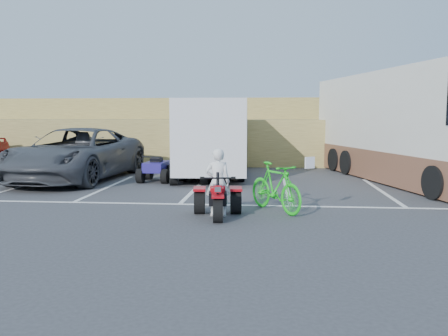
# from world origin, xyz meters

# --- Properties ---
(ground) EXTENTS (100.00, 100.00, 0.00)m
(ground) POSITION_xyz_m (0.00, 0.00, 0.00)
(ground) COLOR #39393C
(ground) RESTS_ON ground
(parking_stripes) EXTENTS (28.00, 5.16, 0.01)m
(parking_stripes) POSITION_xyz_m (0.87, 4.07, 0.00)
(parking_stripes) COLOR white
(parking_stripes) RESTS_ON ground
(grass_embankment) EXTENTS (40.00, 8.50, 3.10)m
(grass_embankment) POSITION_xyz_m (0.00, 15.48, 1.42)
(grass_embankment) COLOR olive
(grass_embankment) RESTS_ON ground
(red_trike_atv) EXTENTS (1.22, 1.53, 0.93)m
(red_trike_atv) POSITION_xyz_m (1.09, 0.99, 0.00)
(red_trike_atv) COLOR #9F0911
(red_trike_atv) RESTS_ON ground
(rider) EXTENTS (0.57, 0.41, 1.47)m
(rider) POSITION_xyz_m (1.07, 1.14, 0.73)
(rider) COLOR white
(rider) RESTS_ON ground
(green_dirt_bike) EXTENTS (1.50, 1.81, 1.11)m
(green_dirt_bike) POSITION_xyz_m (2.32, 1.73, 0.56)
(green_dirt_bike) COLOR #14BF19
(green_dirt_bike) RESTS_ON ground
(grey_pickup) EXTENTS (3.38, 6.51, 1.75)m
(grey_pickup) POSITION_xyz_m (-4.32, 6.53, 0.88)
(grey_pickup) COLOR #404146
(grey_pickup) RESTS_ON ground
(cargo_trailer) EXTENTS (2.56, 5.86, 2.69)m
(cargo_trailer) POSITION_xyz_m (0.23, 8.01, 1.46)
(cargo_trailer) COLOR silver
(cargo_trailer) RESTS_ON ground
(rv_motorhome) EXTENTS (4.93, 10.18, 3.55)m
(rv_motorhome) POSITION_xyz_m (6.73, 7.29, 1.54)
(rv_motorhome) COLOR silver
(rv_motorhome) RESTS_ON ground
(quad_atv_blue) EXTENTS (1.08, 1.41, 0.89)m
(quad_atv_blue) POSITION_xyz_m (-1.52, 6.36, 0.00)
(quad_atv_blue) COLOR navy
(quad_atv_blue) RESTS_ON ground
(quad_atv_green) EXTENTS (1.53, 1.81, 1.02)m
(quad_atv_green) POSITION_xyz_m (-0.47, 6.17, 0.00)
(quad_atv_green) COLOR #145816
(quad_atv_green) RESTS_ON ground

